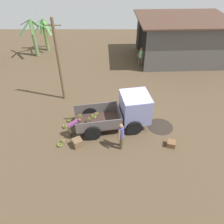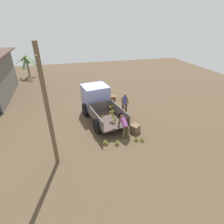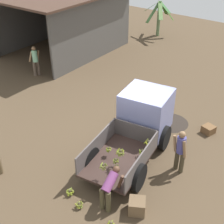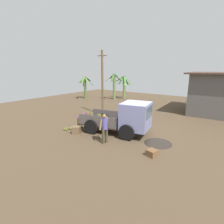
# 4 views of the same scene
# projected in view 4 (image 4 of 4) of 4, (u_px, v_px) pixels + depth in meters

# --- Properties ---
(ground) EXTENTS (36.00, 36.00, 0.00)m
(ground) POSITION_uv_depth(u_px,v_px,m) (133.00, 133.00, 11.34)
(ground) COLOR brown
(mud_patch_0) EXTENTS (1.55, 1.55, 0.01)m
(mud_patch_0) POSITION_uv_depth(u_px,v_px,m) (158.00, 143.00, 9.77)
(mud_patch_0) COLOR #2D251F
(mud_patch_0) RESTS_ON ground
(cargo_truck) EXTENTS (4.60, 2.59, 2.08)m
(cargo_truck) POSITION_uv_depth(u_px,v_px,m) (129.00, 118.00, 10.82)
(cargo_truck) COLOR #372621
(cargo_truck) RESTS_ON ground
(utility_pole) EXTENTS (0.97, 0.18, 5.58)m
(utility_pole) POSITION_uv_depth(u_px,v_px,m) (102.00, 83.00, 15.13)
(utility_pole) COLOR brown
(utility_pole) RESTS_ON ground
(banana_palm_0) EXTENTS (2.45, 2.11, 3.11)m
(banana_palm_0) POSITION_uv_depth(u_px,v_px,m) (124.00, 87.00, 24.09)
(banana_palm_0) COLOR olive
(banana_palm_0) RESTS_ON ground
(banana_palm_1) EXTENTS (2.81, 2.38, 3.45)m
(banana_palm_1) POSITION_uv_depth(u_px,v_px,m) (114.00, 86.00, 23.37)
(banana_palm_1) COLOR #617C4B
(banana_palm_1) RESTS_ON ground
(banana_palm_3) EXTENTS (1.68, 2.70, 3.03)m
(banana_palm_3) POSITION_uv_depth(u_px,v_px,m) (85.00, 87.00, 24.10)
(banana_palm_3) COLOR #516931
(banana_palm_3) RESTS_ON ground
(person_foreground_visitor) EXTENTS (0.40, 0.63, 1.67)m
(person_foreground_visitor) POSITION_uv_depth(u_px,v_px,m) (105.00, 127.00, 9.63)
(person_foreground_visitor) COLOR #453D29
(person_foreground_visitor) RESTS_ON ground
(person_worker_loading) EXTENTS (0.81, 0.63, 1.25)m
(person_worker_loading) POSITION_uv_depth(u_px,v_px,m) (82.00, 119.00, 11.90)
(person_worker_loading) COLOR #4B432B
(person_worker_loading) RESTS_ON ground
(person_bystander_near_shed) EXTENTS (0.62, 0.49, 1.66)m
(person_bystander_near_shed) POSITION_uv_depth(u_px,v_px,m) (188.00, 103.00, 16.29)
(person_bystander_near_shed) COLOR brown
(person_bystander_near_shed) RESTS_ON ground
(banana_bunch_on_ground_0) EXTENTS (0.26, 0.26, 0.22)m
(banana_bunch_on_ground_0) POSITION_uv_depth(u_px,v_px,m) (82.00, 123.00, 12.94)
(banana_bunch_on_ground_0) COLOR brown
(banana_bunch_on_ground_0) RESTS_ON ground
(banana_bunch_on_ground_1) EXTENTS (0.23, 0.23, 0.19)m
(banana_bunch_on_ground_1) POSITION_uv_depth(u_px,v_px,m) (70.00, 128.00, 11.98)
(banana_bunch_on_ground_1) COLOR brown
(banana_bunch_on_ground_1) RESTS_ON ground
(banana_bunch_on_ground_2) EXTENTS (0.28, 0.26, 0.22)m
(banana_bunch_on_ground_2) POSITION_uv_depth(u_px,v_px,m) (66.00, 129.00, 11.77)
(banana_bunch_on_ground_2) COLOR brown
(banana_bunch_on_ground_2) RESTS_ON ground
(banana_bunch_on_ground_3) EXTENTS (0.29, 0.29, 0.22)m
(banana_bunch_on_ground_3) POSITION_uv_depth(u_px,v_px,m) (89.00, 122.00, 13.30)
(banana_bunch_on_ground_3) COLOR #4D4632
(banana_bunch_on_ground_3) RESTS_ON ground
(wooden_crate_0) EXTENTS (0.67, 0.67, 0.47)m
(wooden_crate_0) POSITION_uv_depth(u_px,v_px,m) (76.00, 130.00, 11.22)
(wooden_crate_0) COLOR brown
(wooden_crate_0) RESTS_ON ground
(wooden_crate_1) EXTENTS (0.55, 0.55, 0.32)m
(wooden_crate_1) POSITION_uv_depth(u_px,v_px,m) (152.00, 153.00, 8.31)
(wooden_crate_1) COLOR brown
(wooden_crate_1) RESTS_ON ground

